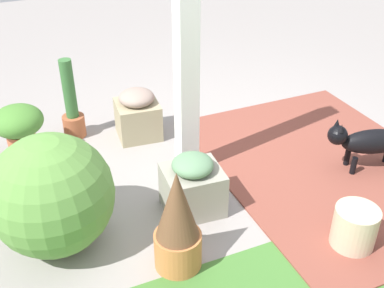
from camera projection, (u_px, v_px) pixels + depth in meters
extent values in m
plane|color=gray|center=(226.00, 162.00, 4.09)|extent=(12.00, 12.00, 0.00)
cube|color=brown|center=(326.00, 166.00, 4.02)|extent=(1.80, 2.40, 0.02)
cube|color=white|center=(186.00, 47.00, 3.42)|extent=(0.15, 0.15, 2.15)
cube|color=tan|center=(138.00, 119.00, 4.37)|extent=(0.41, 0.41, 0.34)
ellipsoid|color=gray|center=(137.00, 97.00, 4.26)|extent=(0.32, 0.32, 0.14)
cube|color=gray|center=(193.00, 190.00, 3.46)|extent=(0.44, 0.39, 0.35)
ellipsoid|color=#608861|center=(193.00, 165.00, 3.34)|extent=(0.30, 0.30, 0.13)
sphere|color=#5D9141|center=(52.00, 195.00, 3.04)|extent=(0.81, 0.81, 0.81)
cylinder|color=#BA5C3B|center=(23.00, 146.00, 4.06)|extent=(0.24, 0.24, 0.26)
ellipsoid|color=#498131|center=(18.00, 121.00, 3.93)|extent=(0.42, 0.42, 0.25)
cylinder|color=#A25434|center=(74.00, 126.00, 4.41)|extent=(0.20, 0.20, 0.21)
cylinder|color=#366733|center=(69.00, 89.00, 4.21)|extent=(0.11, 0.11, 0.55)
cylinder|color=#C97640|center=(178.00, 249.00, 3.02)|extent=(0.30, 0.30, 0.25)
cone|color=brown|center=(177.00, 205.00, 2.82)|extent=(0.27, 0.27, 0.47)
ellipsoid|color=black|center=(375.00, 141.00, 3.85)|extent=(0.59, 0.34, 0.21)
sphere|color=black|center=(338.00, 135.00, 3.77)|extent=(0.16, 0.16, 0.16)
cone|color=black|center=(342.00, 128.00, 3.69)|extent=(0.05, 0.05, 0.07)
cone|color=black|center=(337.00, 123.00, 3.76)|extent=(0.05, 0.05, 0.07)
cylinder|color=black|center=(353.00, 166.00, 3.88)|extent=(0.05, 0.05, 0.17)
cylinder|color=black|center=(347.00, 158.00, 3.99)|extent=(0.05, 0.05, 0.17)
cylinder|color=beige|center=(354.00, 228.00, 3.15)|extent=(0.29, 0.29, 0.30)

